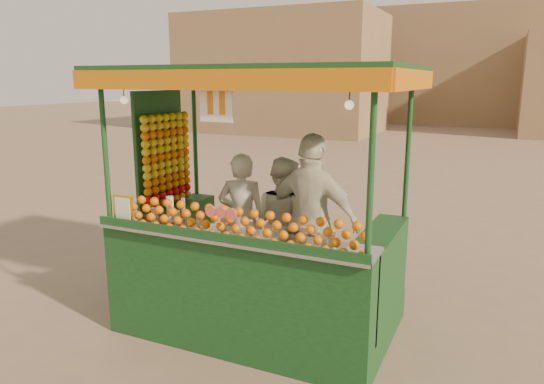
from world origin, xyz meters
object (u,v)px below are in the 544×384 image
at_px(juice_cart, 249,248).
at_px(vendor_right, 312,220).
at_px(vendor_middle, 284,223).
at_px(vendor_left, 242,220).

height_order(juice_cart, vendor_right, juice_cart).
height_order(vendor_middle, vendor_right, vendor_right).
distance_m(vendor_middle, vendor_right, 0.51).
bearing_deg(juice_cart, vendor_left, 126.86).
bearing_deg(vendor_middle, juice_cart, 94.78).
distance_m(juice_cart, vendor_right, 0.75).
xyz_separation_m(vendor_middle, vendor_right, (0.43, -0.24, 0.15)).
bearing_deg(vendor_left, juice_cart, 112.10).
height_order(vendor_left, vendor_right, vendor_right).
bearing_deg(vendor_right, juice_cart, 30.49).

